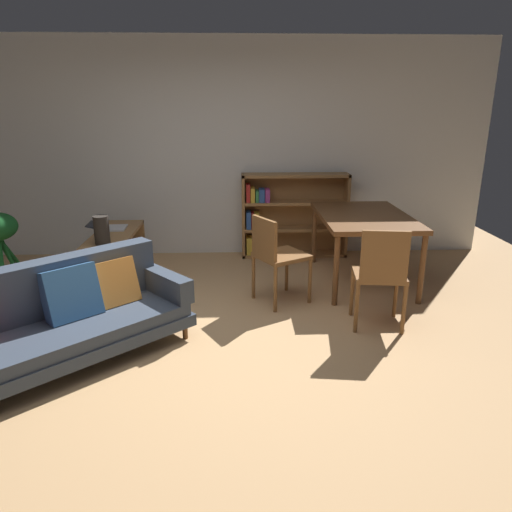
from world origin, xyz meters
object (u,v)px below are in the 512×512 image
(dining_table, at_px, (364,221))
(dining_chair_far, at_px, (381,272))
(media_console, at_px, (115,260))
(fabric_couch, at_px, (48,320))
(desk_speaker, at_px, (102,230))
(dining_chair_near, at_px, (276,253))
(bookshelf, at_px, (288,215))
(open_laptop, at_px, (109,227))

(dining_table, distance_m, dining_chair_far, 1.21)
(media_console, xyz_separation_m, dining_table, (2.74, -0.03, 0.43))
(fabric_couch, height_order, desk_speaker, desk_speaker)
(dining_table, height_order, dining_chair_near, dining_chair_near)
(media_console, bearing_deg, dining_table, -0.70)
(dining_chair_far, bearing_deg, bookshelf, 104.49)
(dining_chair_near, height_order, bookshelf, bookshelf)
(desk_speaker, relative_size, dining_chair_far, 0.31)
(media_console, distance_m, dining_chair_near, 1.85)
(dining_chair_far, distance_m, bookshelf, 2.27)
(media_console, bearing_deg, bookshelf, 25.87)
(desk_speaker, distance_m, bookshelf, 2.43)
(fabric_couch, bearing_deg, dining_chair_far, 10.19)
(fabric_couch, height_order, open_laptop, fabric_couch)
(open_laptop, xyz_separation_m, bookshelf, (2.11, 0.72, -0.04))
(dining_chair_far, bearing_deg, fabric_couch, -169.81)
(open_laptop, bearing_deg, bookshelf, 18.73)
(dining_table, bearing_deg, dining_chair_far, -97.13)
(open_laptop, height_order, desk_speaker, desk_speaker)
(media_console, relative_size, dining_chair_far, 1.49)
(fabric_couch, xyz_separation_m, desk_speaker, (0.07, 1.34, 0.35))
(desk_speaker, bearing_deg, fabric_couch, -92.95)
(media_console, distance_m, bookshelf, 2.26)
(media_console, height_order, open_laptop, open_laptop)
(media_console, xyz_separation_m, bookshelf, (2.02, 0.98, 0.26))
(fabric_couch, distance_m, bookshelf, 3.40)
(bookshelf, bearing_deg, open_laptop, -161.27)
(dining_chair_far, bearing_deg, media_console, 154.79)
(media_console, distance_m, dining_table, 2.77)
(dining_chair_far, bearing_deg, dining_chair_near, 144.64)
(fabric_couch, distance_m, open_laptop, 1.97)
(media_console, xyz_separation_m, dining_chair_far, (2.59, -1.22, 0.26))
(open_laptop, bearing_deg, media_console, -70.27)
(fabric_couch, distance_m, media_console, 1.70)
(dining_chair_near, bearing_deg, dining_chair_far, -35.36)
(dining_chair_near, distance_m, bookshelf, 1.62)
(desk_speaker, relative_size, dining_table, 0.20)
(desk_speaker, height_order, dining_table, desk_speaker)
(desk_speaker, bearing_deg, open_laptop, 98.47)
(dining_table, xyz_separation_m, bookshelf, (-0.72, 1.01, -0.16))
(media_console, bearing_deg, fabric_couch, -92.39)
(fabric_couch, height_order, media_console, fabric_couch)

